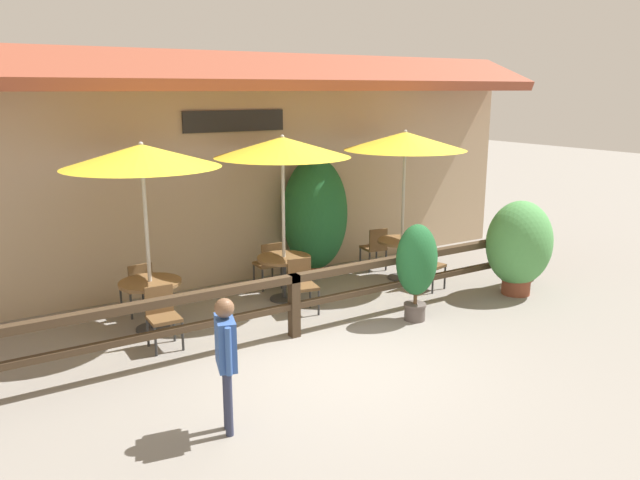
% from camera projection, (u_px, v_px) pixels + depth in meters
% --- Properties ---
extents(ground_plane, '(60.00, 60.00, 0.00)m').
position_uv_depth(ground_plane, '(333.00, 362.00, 8.35)').
color(ground_plane, gray).
extents(building_facade, '(14.28, 1.49, 4.23)m').
position_uv_depth(building_facade, '(209.00, 168.00, 11.21)').
color(building_facade, tan).
rests_on(building_facade, ground).
extents(patio_railing, '(10.40, 0.14, 0.95)m').
position_uv_depth(patio_railing, '(294.00, 292.00, 9.05)').
color(patio_railing, '#3D2D1E').
rests_on(patio_railing, ground).
extents(patio_umbrella_near, '(2.26, 2.26, 2.83)m').
position_uv_depth(patio_umbrella_near, '(142.00, 156.00, 8.86)').
color(patio_umbrella_near, '#B7B2A8').
rests_on(patio_umbrella_near, ground).
extents(dining_table_near, '(0.93, 0.93, 0.76)m').
position_uv_depth(dining_table_near, '(151.00, 291.00, 9.34)').
color(dining_table_near, brown).
rests_on(dining_table_near, ground).
extents(chair_near_streetside, '(0.43, 0.43, 0.87)m').
position_uv_depth(chair_near_streetside, '(163.00, 314.00, 8.72)').
color(chair_near_streetside, brown).
rests_on(chair_near_streetside, ground).
extents(chair_near_wallside, '(0.48, 0.48, 0.87)m').
position_uv_depth(chair_near_wallside, '(138.00, 285.00, 9.99)').
color(chair_near_wallside, brown).
rests_on(chair_near_wallside, ground).
extents(patio_umbrella_middle, '(2.26, 2.26, 2.83)m').
position_uv_depth(patio_umbrella_middle, '(282.00, 147.00, 10.21)').
color(patio_umbrella_middle, '#B7B2A8').
rests_on(patio_umbrella_middle, ground).
extents(dining_table_middle, '(0.93, 0.93, 0.76)m').
position_uv_depth(dining_table_middle, '(284.00, 265.00, 10.69)').
color(dining_table_middle, brown).
rests_on(dining_table_middle, ground).
extents(chair_middle_streetside, '(0.49, 0.49, 0.87)m').
position_uv_depth(chair_middle_streetside, '(302.00, 283.00, 10.12)').
color(chair_middle_streetside, brown).
rests_on(chair_middle_streetside, ground).
extents(chair_middle_wallside, '(0.43, 0.43, 0.87)m').
position_uv_depth(chair_middle_wallside, '(269.00, 262.00, 11.32)').
color(chair_middle_wallside, brown).
rests_on(chair_middle_wallside, ground).
extents(patio_umbrella_far, '(2.26, 2.26, 2.83)m').
position_uv_depth(patio_umbrella_far, '(405.00, 141.00, 11.42)').
color(patio_umbrella_far, '#B7B2A8').
rests_on(patio_umbrella_far, ground).
extents(dining_table_far, '(0.93, 0.93, 0.76)m').
position_uv_depth(dining_table_far, '(402.00, 248.00, 11.89)').
color(dining_table_far, brown).
rests_on(dining_table_far, ground).
extents(chair_far_streetside, '(0.50, 0.50, 0.87)m').
position_uv_depth(chair_far_streetside, '(428.00, 262.00, 11.33)').
color(chair_far_streetside, brown).
rests_on(chair_far_streetside, ground).
extents(chair_far_wallside, '(0.47, 0.47, 0.87)m').
position_uv_depth(chair_far_wallside, '(375.00, 246.00, 12.47)').
color(chair_far_wallside, brown).
rests_on(chair_far_wallside, ground).
extents(potted_plant_small_flowering, '(1.21, 1.09, 1.68)m').
position_uv_depth(potted_plant_small_flowering, '(519.00, 245.00, 10.92)').
color(potted_plant_small_flowering, brown).
rests_on(potted_plant_small_flowering, ground).
extents(potted_plant_corner_fern, '(0.67, 0.60, 1.55)m').
position_uv_depth(potted_plant_corner_fern, '(417.00, 264.00, 9.65)').
color(potted_plant_corner_fern, '#564C47').
rests_on(potted_plant_corner_fern, ground).
extents(potted_plant_tall_tropical, '(1.29, 1.16, 2.31)m').
position_uv_depth(potted_plant_tall_tropical, '(315.00, 215.00, 11.97)').
color(potted_plant_tall_tropical, '#9E4C33').
rests_on(potted_plant_tall_tropical, ground).
extents(pedestrian, '(0.29, 0.51, 1.50)m').
position_uv_depth(pedestrian, '(226.00, 348.00, 6.42)').
color(pedestrian, '#2D334C').
rests_on(pedestrian, ground).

